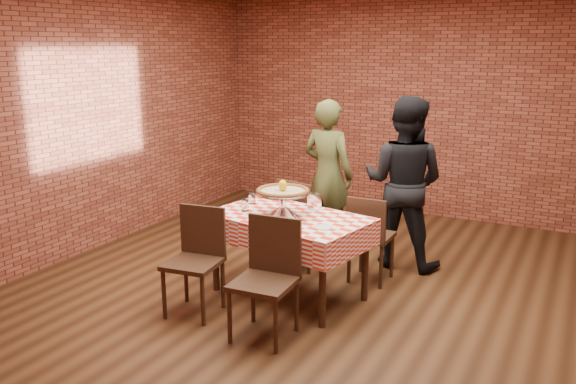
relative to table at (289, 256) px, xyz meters
The scene contains 19 objects.
ground 0.47m from the table, 40.47° to the left, with size 6.00×6.00×0.00m, color black.
back_wall 3.37m from the table, 86.04° to the left, with size 5.50×5.50×0.00m, color maroon.
table is the anchor object (origin of this frame).
tablecloth 0.26m from the table, ahead, with size 1.41×0.86×0.24m, color red, non-canonical shape.
pizza_stand 0.49m from the table, 150.92° to the right, with size 0.48×0.48×0.21m, color silver, non-canonical shape.
pizza 0.61m from the table, 150.92° to the right, with size 0.47×0.47×0.03m, color #CBBB8C.
lemon 0.66m from the table, 150.92° to the right, with size 0.08×0.08×0.10m, color yellow.
water_glass_left 0.61m from the table, behind, with size 0.07×0.07×0.11m, color white.
water_glass_right 0.69m from the table, 158.33° to the left, with size 0.07×0.07×0.11m, color white.
side_plate 0.60m from the table, 24.23° to the right, with size 0.16×0.16×0.01m, color white.
sweetener_packet_a 0.72m from the table, 30.72° to the right, with size 0.05×0.04×0.01m, color white.
sweetener_packet_b 0.75m from the table, 21.56° to the right, with size 0.05×0.04×0.01m, color white.
condiment_caddy 0.56m from the table, 69.64° to the left, with size 0.11×0.09×0.15m, color silver.
chair_near_left 0.89m from the table, 127.30° to the right, with size 0.42×0.42×0.90m, color #392416, non-canonical shape.
chair_near_right 0.83m from the table, 76.12° to the right, with size 0.45×0.45×0.93m, color #392416, non-canonical shape.
chair_far_left 0.80m from the table, 104.76° to the left, with size 0.44×0.44×0.92m, color #392416, non-canonical shape.
chair_far_right 0.87m from the table, 51.61° to the left, with size 0.38×0.38×0.86m, color #392416, non-canonical shape.
diner_olive 1.49m from the table, 99.78° to the left, with size 0.61×0.40×1.67m, color #4A4F27.
diner_black 1.49m from the table, 61.50° to the left, with size 0.85×0.66×1.75m, color black.
Camera 1 is at (2.11, -4.65, 2.25)m, focal length 36.82 mm.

